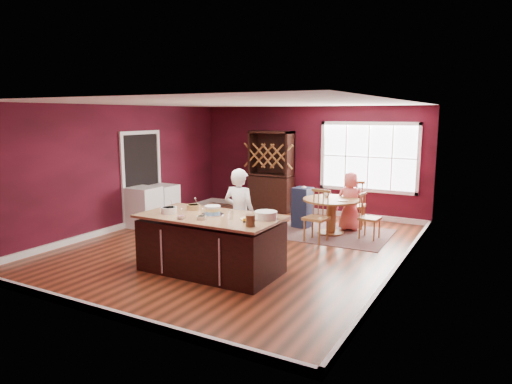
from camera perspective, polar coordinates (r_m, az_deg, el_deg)
room_shell at (r=8.53m, az=-2.15°, el=1.95°), size 7.00×7.00×7.00m
window at (r=11.14m, az=13.88°, el=4.26°), size 2.36×0.10×1.66m
doorway at (r=10.84m, az=-14.08°, el=1.58°), size 0.08×1.26×2.13m
kitchen_island at (r=7.37m, az=-5.66°, el=-6.59°), size 2.25×1.18×0.92m
dining_table at (r=9.72m, az=9.40°, el=-2.10°), size 1.20×1.20×0.75m
baker at (r=7.84m, az=-2.07°, el=-2.83°), size 0.59×0.40×1.60m
layer_cake at (r=7.29m, az=-5.44°, el=-2.28°), size 0.35×0.35×0.14m
bowl_blue at (r=7.50m, az=-10.83°, el=-2.24°), size 0.26×0.26×0.10m
bowl_yellow at (r=7.71m, az=-7.83°, el=-1.89°), size 0.23×0.23×0.09m
bowl_pink at (r=7.07m, az=-9.36°, el=-3.14°), size 0.13×0.13×0.05m
bowl_olive at (r=6.98m, az=-6.83°, el=-3.22°), size 0.15×0.15×0.06m
drinking_glass at (r=6.95m, az=-3.17°, el=-2.83°), size 0.07×0.07×0.15m
dinner_plate at (r=6.93m, az=-0.93°, el=-3.40°), size 0.26×0.26×0.02m
white_tub at (r=6.96m, az=1.25°, el=-2.91°), size 0.35×0.35×0.12m
stoneware_crock at (r=6.50m, az=-0.71°, el=-3.61°), size 0.14×0.14×0.17m
toy_figurine at (r=6.73m, az=-1.48°, el=-3.57°), size 0.04×0.04×0.07m
rug at (r=9.84m, az=9.31°, el=-5.11°), size 2.45×1.91×0.01m
chair_east at (r=9.48m, az=14.06°, el=-2.94°), size 0.41×0.43×0.94m
chair_south at (r=9.08m, az=7.53°, el=-2.98°), size 0.48×0.46×1.04m
chair_north at (r=10.33m, az=12.23°, el=-1.42°), size 0.54×0.52×1.10m
seated_woman at (r=10.08m, az=11.71°, el=-1.15°), size 0.68×0.50×1.28m
high_chair at (r=10.22m, az=5.83°, el=-1.82°), size 0.40×0.40×0.94m
toddler at (r=10.26m, az=6.15°, el=0.15°), size 0.18×0.14×0.26m
table_plate at (r=9.49m, az=10.87°, el=-1.05°), size 0.21×0.21×0.02m
table_cup at (r=9.90m, az=8.81°, el=-0.29°), size 0.14×0.14×0.10m
hutch at (r=11.83m, az=1.88°, el=2.60°), size 1.14×0.47×2.08m
washer at (r=10.48m, az=-13.81°, el=-1.86°), size 0.62×0.60×0.90m
dryer at (r=10.95m, az=-11.54°, el=-1.39°), size 0.60×0.58×0.87m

